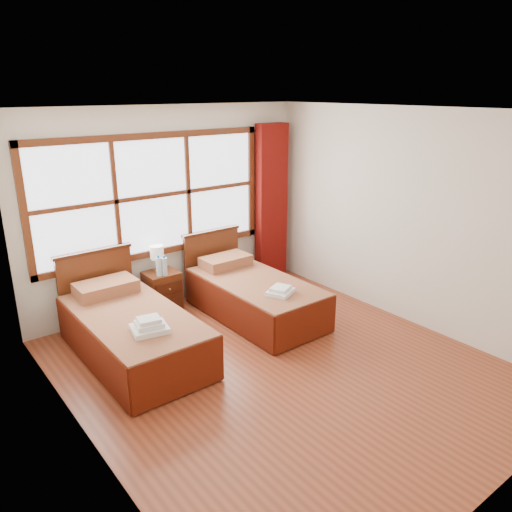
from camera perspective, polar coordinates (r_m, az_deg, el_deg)
floor at (r=5.38m, az=2.87°, el=-12.58°), size 4.50×4.50×0.00m
ceiling at (r=4.61m, az=3.41°, el=16.26°), size 4.50×4.50×0.00m
wall_back at (r=6.64m, az=-9.77°, el=5.42°), size 4.00×0.00×4.00m
wall_left at (r=3.91m, az=-19.71°, el=-4.93°), size 0.00×4.50×4.50m
wall_right at (r=6.29m, az=17.05°, el=4.13°), size 0.00×4.50×4.50m
window at (r=6.45m, az=-11.66°, el=6.74°), size 3.16×0.06×1.56m
curtain at (r=7.43m, az=1.75°, el=6.06°), size 0.50×0.16×2.30m
bed_left at (r=5.62m, az=-14.05°, el=-8.27°), size 1.01×2.03×0.97m
bed_right at (r=6.39m, az=-0.37°, el=-4.42°), size 0.96×1.98×0.93m
nightstand at (r=6.59m, az=-10.63°, el=-4.10°), size 0.41×0.41×0.55m
towels_left at (r=5.04m, az=-12.08°, el=-7.83°), size 0.39×0.36×0.14m
towels_right at (r=5.86m, az=2.81°, el=-4.00°), size 0.38×0.36×0.09m
lamp at (r=6.49m, az=-11.26°, el=0.32°), size 0.17×0.17×0.34m
bottle_near at (r=6.35m, az=-11.04°, el=-1.19°), size 0.07×0.07×0.27m
bottle_far at (r=6.36m, az=-10.41°, el=-1.16°), size 0.07×0.07×0.26m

